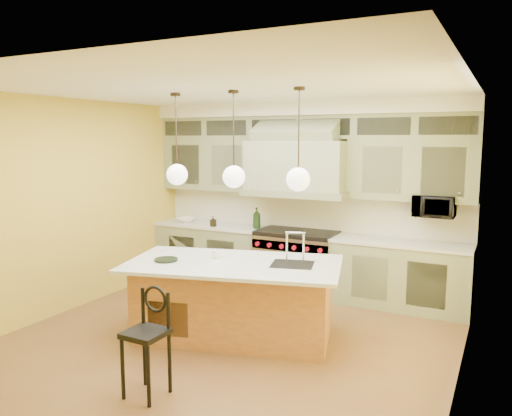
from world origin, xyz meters
The scene contains 18 objects.
floor centered at (0.00, 0.00, 0.00)m, with size 5.00×5.00×0.00m, color brown.
ceiling centered at (0.00, 0.00, 2.90)m, with size 5.00×5.00×0.00m, color white.
wall_back centered at (0.00, 2.50, 1.45)m, with size 5.00×5.00×0.00m, color gold.
wall_front centered at (0.00, -2.50, 1.45)m, with size 5.00×5.00×0.00m, color gold.
wall_left centered at (-2.50, 0.00, 1.45)m, with size 5.00×5.00×0.00m, color gold.
wall_right centered at (2.50, 0.00, 1.45)m, with size 5.00×5.00×0.00m, color gold.
back_cabinetry centered at (0.00, 2.23, 1.43)m, with size 5.00×0.77×2.90m.
range centered at (0.00, 2.14, 0.49)m, with size 1.20×0.74×0.96m.
kitchen_island centered at (0.01, 0.20, 0.47)m, with size 2.74×1.91×1.35m.
counter_stool centered at (-0.03, -1.37, 0.57)m, with size 0.36×0.36×1.01m.
microwave centered at (1.95, 2.25, 1.45)m, with size 0.54×0.37×0.30m, color black.
oil_bottle_a centered at (-0.70, 2.15, 1.11)m, with size 0.13×0.13×0.33m, color black.
oil_bottle_b centered at (-1.41, 1.99, 1.02)m, with size 0.08×0.08×0.17m, color black.
fruit_bowl centered at (-2.06, 2.15, 0.98)m, with size 0.29×0.29×0.07m, color white.
cup centered at (-0.27, 0.23, 0.97)m, with size 0.11×0.11×0.11m, color silver.
pendant_left centered at (-0.80, 0.20, 1.95)m, with size 0.26×0.26×1.11m.
pendant_center centered at (0.00, 0.20, 1.95)m, with size 0.26×0.26×1.11m.
pendant_right centered at (0.80, 0.20, 1.95)m, with size 0.26×0.26×1.11m.
Camera 1 is at (2.84, -4.80, 2.36)m, focal length 35.00 mm.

